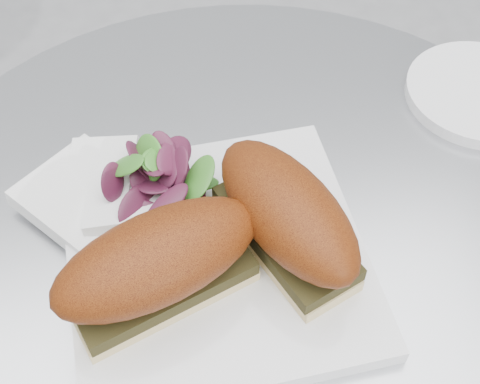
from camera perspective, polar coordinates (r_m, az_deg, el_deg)
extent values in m
cylinder|color=silver|center=(0.61, 0.79, -4.65)|extent=(0.70, 0.70, 0.02)
cube|color=white|center=(0.58, -2.01, -5.53)|extent=(0.26, 0.26, 0.02)
cube|color=beige|center=(0.55, -6.62, -8.12)|extent=(0.16, 0.10, 0.01)
cube|color=black|center=(0.54, -6.76, -7.39)|extent=(0.16, 0.11, 0.01)
ellipsoid|color=#652A09|center=(0.51, -7.07, -5.59)|extent=(0.19, 0.13, 0.06)
cube|color=beige|center=(0.57, 3.82, -4.20)|extent=(0.10, 0.15, 0.01)
cube|color=black|center=(0.56, 3.90, -3.42)|extent=(0.10, 0.15, 0.01)
ellipsoid|color=#652A09|center=(0.54, 4.07, -1.52)|extent=(0.13, 0.18, 0.06)
cylinder|color=white|center=(0.76, 19.76, 7.97)|extent=(0.16, 0.16, 0.01)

